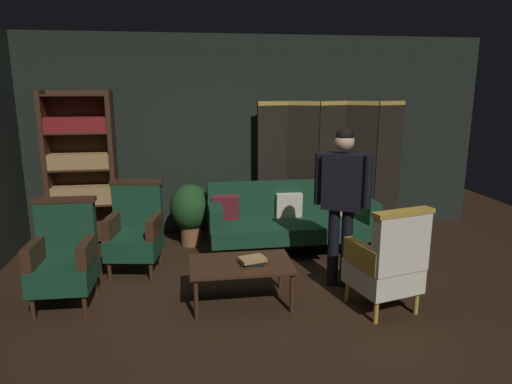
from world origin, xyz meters
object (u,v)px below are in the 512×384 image
(potted_plant, at_px, (190,210))
(book_black_cloth, at_px, (252,262))
(bookshelf, at_px, (81,166))
(standing_figure, at_px, (342,193))
(coffee_table, at_px, (241,267))
(armchair_wing_left, at_px, (135,230))
(armchair_gilt_accent, at_px, (388,263))
(book_tan_leather, at_px, (252,259))
(armchair_wing_right, at_px, (64,257))
(folding_screen, at_px, (331,166))
(velvet_couch, at_px, (290,217))

(potted_plant, relative_size, book_black_cloth, 3.82)
(bookshelf, xyz_separation_m, standing_figure, (2.97, -1.90, -0.03))
(coffee_table, distance_m, armchair_wing_left, 1.49)
(armchair_gilt_accent, xyz_separation_m, book_tan_leather, (-1.23, 0.34, -0.02))
(coffee_table, distance_m, potted_plant, 1.88)
(coffee_table, xyz_separation_m, armchair_wing_right, (-1.70, 0.24, 0.12))
(armchair_gilt_accent, height_order, standing_figure, standing_figure)
(standing_figure, xyz_separation_m, book_tan_leather, (-0.98, -0.27, -0.56))
(armchair_wing_left, bearing_deg, book_black_cloth, -40.56)
(bookshelf, bearing_deg, book_black_cloth, -47.51)
(folding_screen, height_order, coffee_table, folding_screen)
(standing_figure, bearing_deg, coffee_table, -167.43)
(armchair_gilt_accent, bearing_deg, book_tan_leather, 164.53)
(book_black_cloth, bearing_deg, book_tan_leather, 14.04)
(velvet_couch, bearing_deg, armchair_wing_left, -168.07)
(folding_screen, bearing_deg, armchair_wing_right, -150.36)
(velvet_couch, xyz_separation_m, standing_figure, (0.27, -1.16, 0.57))
(folding_screen, distance_m, coffee_table, 2.68)
(coffee_table, xyz_separation_m, armchair_gilt_accent, (1.34, -0.37, 0.12))
(velvet_couch, bearing_deg, book_tan_leather, -116.20)
(velvet_couch, bearing_deg, book_black_cloth, -116.20)
(book_black_cloth, bearing_deg, armchair_wing_right, 171.42)
(coffee_table, relative_size, book_tan_leather, 4.07)
(folding_screen, xyz_separation_m, book_black_cloth, (-1.45, -2.13, -0.55))
(folding_screen, xyz_separation_m, velvet_couch, (-0.75, -0.69, -0.53))
(armchair_gilt_accent, relative_size, armchair_wing_left, 1.00)
(book_black_cloth, bearing_deg, potted_plant, 107.12)
(book_tan_leather, bearing_deg, folding_screen, 55.62)
(potted_plant, bearing_deg, armchair_wing_right, -128.09)
(bookshelf, distance_m, armchair_wing_right, 2.00)
(folding_screen, distance_m, standing_figure, 1.91)
(bookshelf, distance_m, armchair_gilt_accent, 4.13)
(folding_screen, distance_m, book_black_cloth, 2.63)
(bookshelf, distance_m, armchair_wing_left, 1.50)
(folding_screen, relative_size, coffee_table, 2.13)
(book_tan_leather, bearing_deg, velvet_couch, 63.80)
(velvet_couch, bearing_deg, bookshelf, 164.68)
(book_black_cloth, distance_m, book_tan_leather, 0.03)
(armchair_gilt_accent, distance_m, book_tan_leather, 1.28)
(standing_figure, distance_m, book_black_cloth, 1.18)
(coffee_table, bearing_deg, folding_screen, 53.30)
(armchair_wing_right, bearing_deg, bookshelf, 95.69)
(armchair_wing_left, height_order, book_tan_leather, armchair_wing_left)
(velvet_couch, height_order, standing_figure, standing_figure)
(armchair_wing_left, relative_size, armchair_wing_right, 1.00)
(coffee_table, height_order, armchair_wing_left, armchair_wing_left)
(bookshelf, xyz_separation_m, armchair_wing_right, (0.19, -1.90, -0.57))
(potted_plant, bearing_deg, armchair_gilt_accent, -50.51)
(folding_screen, distance_m, velvet_couch, 1.15)
(armchair_gilt_accent, distance_m, book_black_cloth, 1.28)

